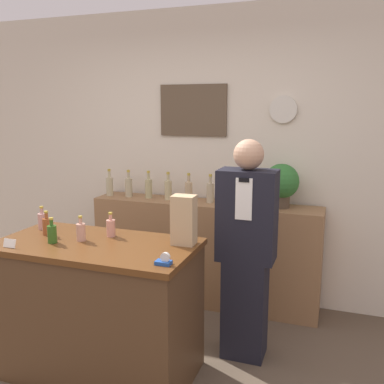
% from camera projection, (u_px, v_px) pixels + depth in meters
% --- Properties ---
extents(back_wall, '(5.20, 0.09, 2.70)m').
position_uv_depth(back_wall, '(205.00, 156.00, 4.06)').
color(back_wall, beige).
rests_on(back_wall, ground_plane).
extents(back_shelf, '(2.10, 0.36, 0.96)m').
position_uv_depth(back_shelf, '(204.00, 253.00, 3.98)').
color(back_shelf, '#8E6642').
rests_on(back_shelf, ground_plane).
extents(display_counter, '(1.33, 0.69, 0.93)m').
position_uv_depth(display_counter, '(98.00, 309.00, 2.90)').
color(display_counter, '#4C331E').
rests_on(display_counter, ground_plane).
extents(shopkeeper, '(0.40, 0.25, 1.60)m').
position_uv_depth(shopkeeper, '(246.00, 252.00, 3.04)').
color(shopkeeper, black).
rests_on(shopkeeper, ground_plane).
extents(potted_plant, '(0.30, 0.30, 0.38)m').
position_uv_depth(potted_plant, '(281.00, 183.00, 3.65)').
color(potted_plant, '#4C3D2D').
rests_on(potted_plant, back_shelf).
extents(paper_bag, '(0.15, 0.12, 0.32)m').
position_uv_depth(paper_bag, '(184.00, 220.00, 2.75)').
color(paper_bag, tan).
rests_on(paper_bag, display_counter).
extents(tape_dispenser, '(0.09, 0.06, 0.07)m').
position_uv_depth(tape_dispenser, '(164.00, 261.00, 2.42)').
color(tape_dispenser, '#1E4799').
rests_on(tape_dispenser, display_counter).
extents(price_card_left, '(0.09, 0.02, 0.06)m').
position_uv_depth(price_card_left, '(10.00, 243.00, 2.71)').
color(price_card_left, white).
rests_on(price_card_left, display_counter).
extents(counter_bottle_0, '(0.06, 0.06, 0.17)m').
position_uv_depth(counter_bottle_0, '(42.00, 221.00, 3.12)').
color(counter_bottle_0, tan).
rests_on(counter_bottle_0, display_counter).
extents(counter_bottle_1, '(0.06, 0.06, 0.17)m').
position_uv_depth(counter_bottle_1, '(47.00, 226.00, 2.98)').
color(counter_bottle_1, brown).
rests_on(counter_bottle_1, display_counter).
extents(counter_bottle_2, '(0.06, 0.06, 0.17)m').
position_uv_depth(counter_bottle_2, '(52.00, 233.00, 2.80)').
color(counter_bottle_2, '#2E5A1D').
rests_on(counter_bottle_2, display_counter).
extents(counter_bottle_3, '(0.06, 0.06, 0.17)m').
position_uv_depth(counter_bottle_3, '(81.00, 231.00, 2.85)').
color(counter_bottle_3, tan).
rests_on(counter_bottle_3, display_counter).
extents(counter_bottle_4, '(0.06, 0.06, 0.17)m').
position_uv_depth(counter_bottle_4, '(111.00, 227.00, 2.94)').
color(counter_bottle_4, tan).
rests_on(counter_bottle_4, display_counter).
extents(shelf_bottle_0, '(0.07, 0.07, 0.26)m').
position_uv_depth(shelf_bottle_0, '(110.00, 186.00, 4.17)').
color(shelf_bottle_0, tan).
rests_on(shelf_bottle_0, back_shelf).
extents(shelf_bottle_1, '(0.07, 0.07, 0.26)m').
position_uv_depth(shelf_bottle_1, '(129.00, 187.00, 4.11)').
color(shelf_bottle_1, tan).
rests_on(shelf_bottle_1, back_shelf).
extents(shelf_bottle_2, '(0.07, 0.07, 0.26)m').
position_uv_depth(shelf_bottle_2, '(149.00, 188.00, 4.06)').
color(shelf_bottle_2, tan).
rests_on(shelf_bottle_2, back_shelf).
extents(shelf_bottle_3, '(0.07, 0.07, 0.26)m').
position_uv_depth(shelf_bottle_3, '(168.00, 189.00, 3.98)').
color(shelf_bottle_3, tan).
rests_on(shelf_bottle_3, back_shelf).
extents(shelf_bottle_4, '(0.07, 0.07, 0.26)m').
position_uv_depth(shelf_bottle_4, '(189.00, 191.00, 3.92)').
color(shelf_bottle_4, tan).
rests_on(shelf_bottle_4, back_shelf).
extents(shelf_bottle_5, '(0.07, 0.07, 0.26)m').
position_uv_depth(shelf_bottle_5, '(210.00, 192.00, 3.86)').
color(shelf_bottle_5, tan).
rests_on(shelf_bottle_5, back_shelf).
extents(shelf_bottle_6, '(0.07, 0.07, 0.26)m').
position_uv_depth(shelf_bottle_6, '(232.00, 194.00, 3.78)').
color(shelf_bottle_6, tan).
rests_on(shelf_bottle_6, back_shelf).
extents(shelf_bottle_7, '(0.07, 0.07, 0.26)m').
position_uv_depth(shelf_bottle_7, '(255.00, 195.00, 3.73)').
color(shelf_bottle_7, tan).
rests_on(shelf_bottle_7, back_shelf).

